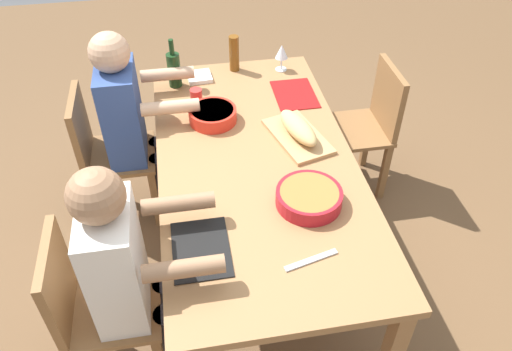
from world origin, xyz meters
TOP-DOWN VIEW (x-y plane):
  - ground_plane at (0.00, 0.00)m, footprint 8.00×8.00m
  - dining_table at (0.00, 0.00)m, footprint 1.92×0.95m
  - chair_near_left at (-0.53, -0.80)m, footprint 0.40×0.40m
  - diner_near_left at (-0.53, -0.62)m, footprint 0.41×0.53m
  - chair_far_left at (-0.53, 0.80)m, footprint 0.40×0.40m
  - chair_near_right at (0.53, -0.80)m, footprint 0.40×0.40m
  - diner_near_right at (0.53, -0.62)m, footprint 0.41×0.53m
  - serving_bowl_fruit at (0.35, 0.17)m, footprint 0.29×0.29m
  - serving_bowl_greens at (-0.35, -0.17)m, footprint 0.25×0.25m
  - cutting_board at (-0.13, 0.24)m, footprint 0.44×0.32m
  - bread_loaf at (-0.13, 0.24)m, footprint 0.34×0.19m
  - wine_bottle at (-0.75, -0.35)m, footprint 0.08×0.08m
  - beer_bottle at (-0.87, 0.02)m, footprint 0.06×0.06m
  - wine_glass at (-0.82, 0.30)m, footprint 0.08×0.08m
  - cup_near_left at (-0.53, -0.24)m, footprint 0.07×0.07m
  - placemat_far_left at (-0.53, 0.32)m, footprint 0.32×0.23m
  - placemat_near_right at (0.53, -0.32)m, footprint 0.32×0.23m
  - carving_knife at (0.66, 0.10)m, footprint 0.08×0.23m
  - napkin_stack at (-0.80, -0.20)m, footprint 0.15×0.15m

SIDE VIEW (x-z plane):
  - ground_plane at x=0.00m, z-range 0.00..0.00m
  - chair_near_left at x=-0.53m, z-range 0.06..0.91m
  - chair_far_left at x=-0.53m, z-range 0.06..0.91m
  - chair_near_right at x=0.53m, z-range 0.06..0.91m
  - dining_table at x=0.00m, z-range 0.29..1.03m
  - diner_near_left at x=-0.53m, z-range 0.10..1.30m
  - diner_near_right at x=0.53m, z-range 0.10..1.30m
  - placemat_far_left at x=-0.53m, z-range 0.74..0.75m
  - placemat_near_right at x=0.53m, z-range 0.74..0.75m
  - carving_knife at x=0.66m, z-range 0.74..0.75m
  - cutting_board at x=-0.13m, z-range 0.74..0.76m
  - napkin_stack at x=-0.80m, z-range 0.74..0.76m
  - serving_bowl_fruit at x=0.35m, z-range 0.74..0.82m
  - serving_bowl_greens at x=-0.35m, z-range 0.75..0.82m
  - cup_near_left at x=-0.53m, z-range 0.74..0.83m
  - bread_loaf at x=-0.13m, z-range 0.76..0.85m
  - wine_bottle at x=-0.75m, z-range 0.70..0.99m
  - beer_bottle at x=-0.87m, z-range 0.74..0.96m
  - wine_glass at x=-0.82m, z-range 0.77..0.94m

